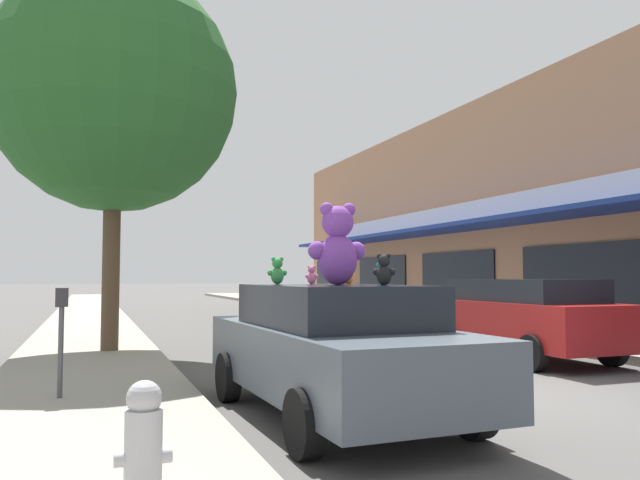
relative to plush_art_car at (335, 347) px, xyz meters
The scene contains 14 objects.
ground_plane 2.72m from the plush_art_car, 11.08° to the left, with size 260.00×260.00×0.00m, color #514F4C.
sidewalk_near 2.73m from the plush_art_car, 169.05° to the left, with size 2.56×90.00×0.17m.
plush_art_car is the anchor object (origin of this frame).
teddy_bear_giant 1.14m from the plush_art_car, 90.46° to the right, with size 0.68×0.43×0.92m.
teddy_bear_pink 1.13m from the plush_art_car, 89.63° to the left, with size 0.17×0.15×0.24m.
teddy_bear_green 1.27m from the plush_art_car, 117.16° to the left, with size 0.25×0.16×0.34m.
teddy_bear_orange 1.34m from the plush_art_car, 58.50° to the left, with size 0.20×0.13×0.28m.
teddy_bear_red 1.28m from the plush_art_car, 63.78° to the left, with size 0.17×0.12×0.22m.
teddy_bear_black 1.06m from the plush_art_car, 51.23° to the right, with size 0.25×0.23×0.35m.
teddy_bear_teal 1.00m from the plush_art_car, 25.42° to the right, with size 0.20×0.21×0.30m.
parked_car_far_center 6.11m from the plush_art_car, 32.37° to the left, with size 1.89×4.14×1.52m.
street_tree 7.82m from the plush_art_car, 110.08° to the left, with size 4.75×4.75×7.40m.
fire_hydrant 3.53m from the plush_art_car, 130.32° to the right, with size 0.33×0.22×0.79m.
parking_meter 3.20m from the plush_art_car, 155.00° to the left, with size 0.14×0.10×1.27m.
Camera 1 is at (-5.16, -7.05, 1.57)m, focal length 35.00 mm.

